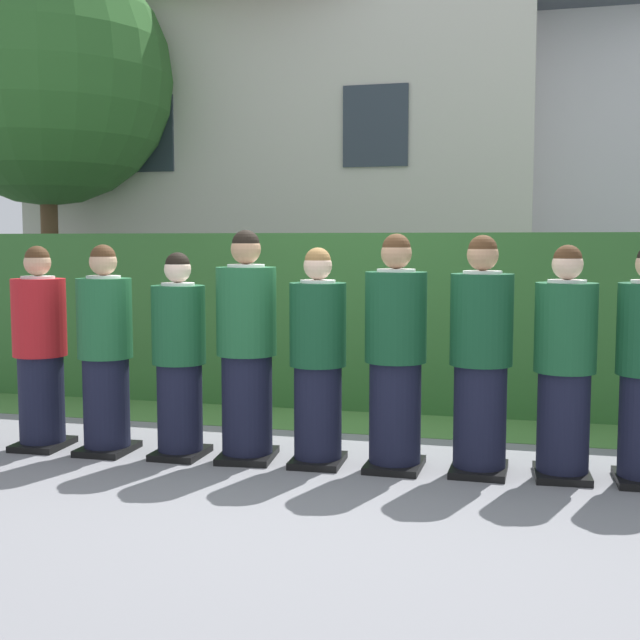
# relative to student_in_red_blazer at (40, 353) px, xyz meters

# --- Properties ---
(ground_plane) EXTENTS (60.00, 60.00, 0.00)m
(ground_plane) POSITION_rel_student_in_red_blazer_xyz_m (2.23, 0.06, -0.75)
(ground_plane) COLOR slate
(student_in_red_blazer) EXTENTS (0.41, 0.47, 1.58)m
(student_in_red_blazer) POSITION_rel_student_in_red_blazer_xyz_m (0.00, 0.00, 0.00)
(student_in_red_blazer) COLOR black
(student_in_red_blazer) RESTS_ON ground
(student_front_row_1) EXTENTS (0.41, 0.46, 1.59)m
(student_front_row_1) POSITION_rel_student_in_red_blazer_xyz_m (0.56, -0.01, 0.01)
(student_front_row_1) COLOR black
(student_front_row_1) RESTS_ON ground
(student_front_row_2) EXTENTS (0.40, 0.48, 1.53)m
(student_front_row_2) POSITION_rel_student_in_red_blazer_xyz_m (1.16, 0.02, -0.02)
(student_front_row_2) COLOR black
(student_front_row_2) RESTS_ON ground
(student_front_row_3) EXTENTS (0.44, 0.55, 1.69)m
(student_front_row_3) POSITION_rel_student_in_red_blazer_xyz_m (1.67, 0.07, 0.06)
(student_front_row_3) COLOR black
(student_front_row_3) RESTS_ON ground
(student_front_row_4) EXTENTS (0.41, 0.46, 1.57)m
(student_front_row_4) POSITION_rel_student_in_red_blazer_xyz_m (2.21, 0.07, -0.00)
(student_front_row_4) COLOR black
(student_front_row_4) RESTS_ON ground
(student_front_row_5) EXTENTS (0.43, 0.48, 1.66)m
(student_front_row_5) POSITION_rel_student_in_red_blazer_xyz_m (2.77, 0.09, 0.04)
(student_front_row_5) COLOR black
(student_front_row_5) RESTS_ON ground
(student_front_row_6) EXTENTS (0.43, 0.48, 1.65)m
(student_front_row_6) POSITION_rel_student_in_red_blazer_xyz_m (3.36, 0.12, 0.04)
(student_front_row_6) COLOR black
(student_front_row_6) RESTS_ON ground
(student_front_row_7) EXTENTS (0.41, 0.48, 1.59)m
(student_front_row_7) POSITION_rel_student_in_red_blazer_xyz_m (3.92, 0.14, 0.01)
(student_front_row_7) COLOR black
(student_front_row_7) RESTS_ON ground
(hedge) EXTENTS (11.16, 0.70, 1.69)m
(hedge) POSITION_rel_student_in_red_blazer_xyz_m (2.23, 2.30, 0.09)
(hedge) COLOR #33662D
(hedge) RESTS_ON ground
(school_building_main) EXTENTS (8.07, 3.92, 7.41)m
(school_building_main) POSITION_rel_student_in_red_blazer_xyz_m (-0.15, 7.55, 3.05)
(school_building_main) COLOR beige
(school_building_main) RESTS_ON ground
(school_building_annex) EXTENTS (7.39, 4.61, 6.84)m
(school_building_annex) POSITION_rel_student_in_red_blazer_xyz_m (4.23, 8.60, 2.76)
(school_building_annex) COLOR silver
(school_building_annex) RESTS_ON ground
(oak_tree_left) EXTENTS (3.55, 3.55, 5.67)m
(oak_tree_left) POSITION_rel_student_in_red_blazer_xyz_m (-2.98, 4.89, 3.13)
(oak_tree_left) COLOR brown
(oak_tree_left) RESTS_ON ground
(lawn_strip) EXTENTS (11.16, 0.90, 0.01)m
(lawn_strip) POSITION_rel_student_in_red_blazer_xyz_m (2.23, 1.50, -0.75)
(lawn_strip) COLOR #477A38
(lawn_strip) RESTS_ON ground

